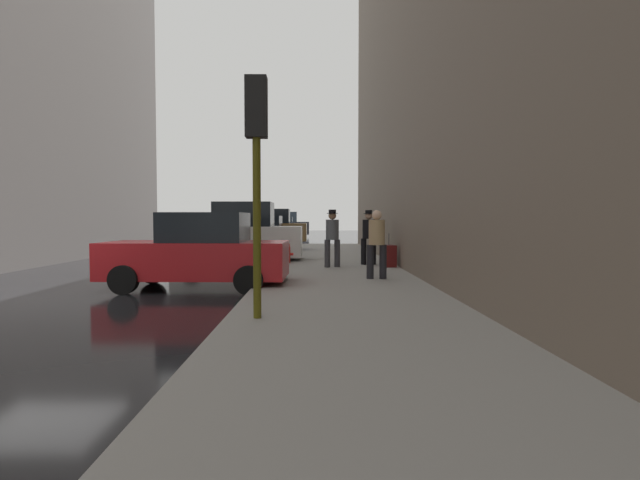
% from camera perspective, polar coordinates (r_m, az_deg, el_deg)
% --- Properties ---
extents(ground_plane, '(120.00, 120.00, 0.00)m').
position_cam_1_polar(ground_plane, '(11.36, -29.00, -6.20)').
color(ground_plane, black).
extents(sidewalk, '(4.00, 40.00, 0.15)m').
position_cam_1_polar(sidewalk, '(10.03, 3.02, -6.57)').
color(sidewalk, gray).
rests_on(sidewalk, ground_plane).
extents(parked_red_hatchback, '(4.25, 2.16, 1.79)m').
position_cam_1_polar(parked_red_hatchback, '(12.04, -13.69, -1.42)').
color(parked_red_hatchback, '#B2191E').
rests_on(parked_red_hatchback, ground_plane).
extents(parked_white_van, '(4.62, 2.09, 2.25)m').
position_cam_1_polar(parked_white_van, '(18.46, -9.13, 0.51)').
color(parked_white_van, silver).
rests_on(parked_white_van, ground_plane).
extents(parked_blue_sedan, '(4.27, 2.18, 1.79)m').
position_cam_1_polar(parked_blue_sedan, '(24.42, -7.07, 0.55)').
color(parked_blue_sedan, navy).
rests_on(parked_blue_sedan, ground_plane).
extents(parked_bronze_suv, '(4.62, 2.09, 2.25)m').
position_cam_1_polar(parked_bronze_suv, '(31.06, -5.70, 1.30)').
color(parked_bronze_suv, brown).
rests_on(parked_bronze_suv, ground_plane).
extents(parked_gray_coupe, '(4.23, 2.11, 1.79)m').
position_cam_1_polar(parked_gray_coupe, '(37.35, -4.86, 1.21)').
color(parked_gray_coupe, slate).
rests_on(parked_gray_coupe, ground_plane).
extents(parked_black_suv, '(4.66, 2.18, 2.25)m').
position_cam_1_polar(parked_black_suv, '(44.14, -4.22, 1.64)').
color(parked_black_suv, black).
rests_on(parked_black_suv, ground_plane).
extents(fire_hydrant, '(0.42, 0.22, 0.70)m').
position_cam_1_polar(fire_hydrant, '(16.84, -3.78, -1.47)').
color(fire_hydrant, red).
rests_on(fire_hydrant, sidewalk).
extents(traffic_light, '(0.32, 0.32, 3.60)m').
position_cam_1_polar(traffic_light, '(7.61, -7.26, 10.83)').
color(traffic_light, '#514C0F').
rests_on(traffic_light, sidewalk).
extents(pedestrian_with_fedora, '(0.50, 0.40, 1.78)m').
position_cam_1_polar(pedestrian_with_fedora, '(16.34, 5.58, 0.64)').
color(pedestrian_with_fedora, black).
rests_on(pedestrian_with_fedora, sidewalk).
extents(pedestrian_in_tan_coat, '(0.51, 0.42, 1.71)m').
position_cam_1_polar(pedestrian_in_tan_coat, '(12.47, 6.50, -0.06)').
color(pedestrian_in_tan_coat, black).
rests_on(pedestrian_in_tan_coat, sidewalk).
extents(pedestrian_with_beanie, '(0.53, 0.49, 1.78)m').
position_cam_1_polar(pedestrian_with_beanie, '(15.40, 1.42, 0.55)').
color(pedestrian_with_beanie, '#333338').
rests_on(pedestrian_with_beanie, sidewalk).
extents(rolling_suitcase, '(0.43, 0.60, 1.04)m').
position_cam_1_polar(rolling_suitcase, '(15.67, 7.86, -1.81)').
color(rolling_suitcase, '#591414').
rests_on(rolling_suitcase, sidewalk).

